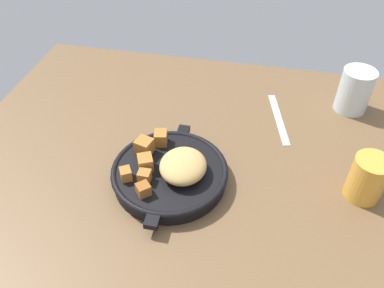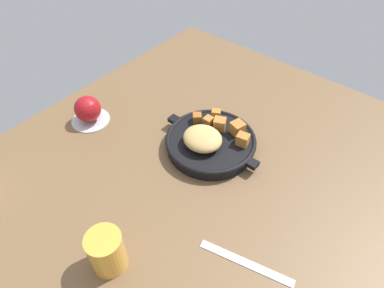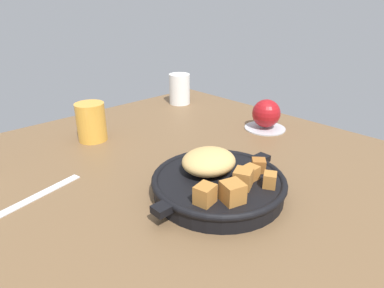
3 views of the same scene
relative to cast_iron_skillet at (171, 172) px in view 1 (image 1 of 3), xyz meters
The scene contains 5 objects.
ground_plane 5.62cm from the cast_iron_skillet, 99.83° to the left, with size 92.50×103.32×2.40cm, color brown.
cast_iron_skillet is the anchor object (origin of this frame).
butter_knife 31.15cm from the cast_iron_skillet, 140.26° to the left, with size 18.61×1.60×0.36cm, color silver.
juice_glass_amber 36.43cm from the cast_iron_skillet, 96.23° to the left, with size 6.67×6.67×8.90cm, color gold.
water_glass_tall 48.09cm from the cast_iron_skillet, 130.96° to the left, with size 7.50×7.50×10.42cm, color silver.
Camera 1 is at (50.96, 10.54, 57.19)cm, focal length 36.67 mm.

